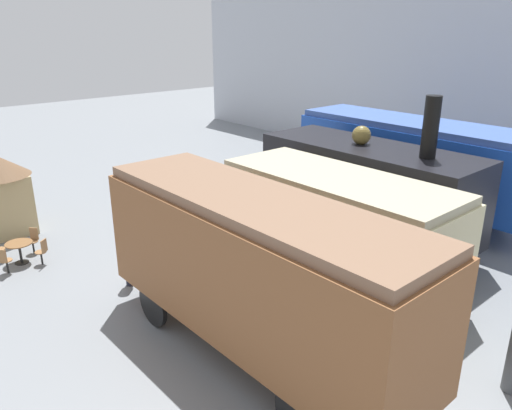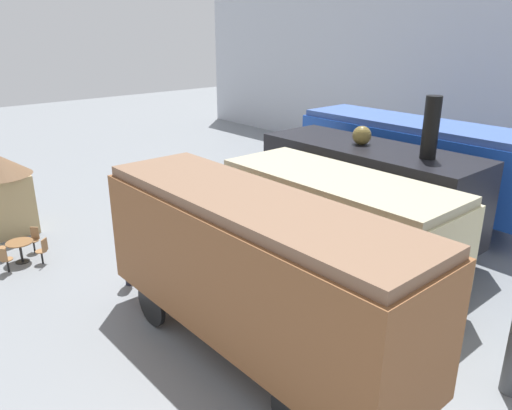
% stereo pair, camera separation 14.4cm
% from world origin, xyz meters
% --- Properties ---
extents(ground_plane, '(80.00, 80.00, 0.00)m').
position_xyz_m(ground_plane, '(0.00, 0.00, 0.00)').
color(ground_plane, gray).
extents(backdrop_wall, '(44.00, 0.15, 9.00)m').
position_xyz_m(backdrop_wall, '(0.00, 15.18, 4.50)').
color(backdrop_wall, '#B2B7C1').
rests_on(backdrop_wall, ground_plane).
extents(streamlined_locomotive, '(11.61, 2.81, 3.77)m').
position_xyz_m(streamlined_locomotive, '(1.32, 8.10, 2.29)').
color(streamlined_locomotive, blue).
rests_on(streamlined_locomotive, ground_plane).
extents(steam_locomotive, '(7.66, 2.71, 5.36)m').
position_xyz_m(steam_locomotive, '(1.23, 4.25, 2.07)').
color(steam_locomotive, black).
rests_on(steam_locomotive, ground_plane).
extents(passenger_coach_vintage, '(7.07, 2.86, 3.35)m').
position_xyz_m(passenger_coach_vintage, '(2.48, 1.10, 2.00)').
color(passenger_coach_vintage, beige).
rests_on(passenger_coach_vintage, ground_plane).
extents(passenger_coach_wooden, '(8.61, 2.49, 3.88)m').
position_xyz_m(passenger_coach_wooden, '(3.46, -2.86, 2.29)').
color(passenger_coach_wooden, brown).
rests_on(passenger_coach_wooden, ground_plane).
extents(cafe_table_near, '(0.84, 0.84, 0.71)m').
position_xyz_m(cafe_table_near, '(-5.08, -5.45, 0.55)').
color(cafe_table_near, black).
rests_on(cafe_table_near, ground_plane).
extents(cafe_chair_0, '(0.40, 0.41, 0.87)m').
position_xyz_m(cafe_chair_0, '(-4.57, -6.06, 0.51)').
color(cafe_chair_0, black).
rests_on(cafe_chair_0, ground_plane).
extents(cafe_chair_1, '(0.41, 0.40, 0.87)m').
position_xyz_m(cafe_chair_1, '(-4.48, -4.94, 0.51)').
color(cafe_chair_1, black).
rests_on(cafe_chair_1, ground_plane).
extents(cafe_chair_2, '(0.40, 0.41, 0.87)m').
position_xyz_m(cafe_chair_2, '(-5.60, -4.84, 0.51)').
color(cafe_chair_2, black).
rests_on(cafe_chair_2, ground_plane).
extents(visitor_person, '(0.34, 0.34, 1.56)m').
position_xyz_m(visitor_person, '(-1.42, -3.50, 0.84)').
color(visitor_person, '#262633').
rests_on(visitor_person, ground_plane).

